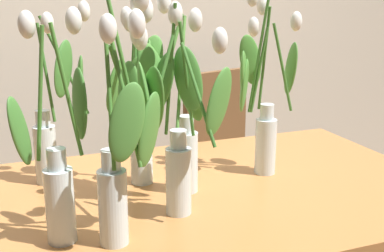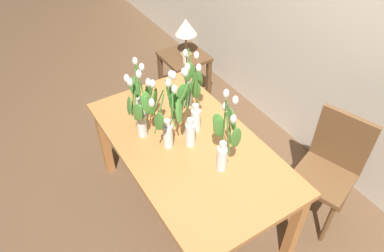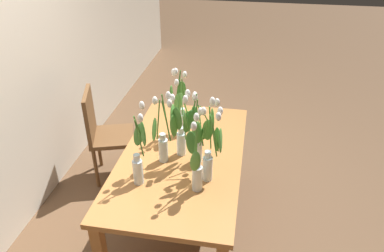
{
  "view_description": "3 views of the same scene",
  "coord_description": "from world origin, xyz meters",
  "px_view_note": "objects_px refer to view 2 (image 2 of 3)",
  "views": [
    {
      "loc": [
        -0.44,
        -1.25,
        1.3
      ],
      "look_at": [
        0.05,
        0.07,
        0.92
      ],
      "focal_mm": 45.24,
      "sensor_mm": 36.0,
      "label": 1
    },
    {
      "loc": [
        1.52,
        -0.93,
        2.5
      ],
      "look_at": [
        0.09,
        -0.03,
        0.99
      ],
      "focal_mm": 33.68,
      "sensor_mm": 36.0,
      "label": 2
    },
    {
      "loc": [
        -2.2,
        -0.47,
        2.33
      ],
      "look_at": [
        0.02,
        -0.07,
        0.99
      ],
      "focal_mm": 34.13,
      "sensor_mm": 36.0,
      "label": 3
    }
  ],
  "objects_px": {
    "tulip_vase_2": "(141,112)",
    "tulip_vase_5": "(189,88)",
    "tulip_vase_6": "(166,120)",
    "table_lamp": "(186,28)",
    "tulip_vase_0": "(193,107)",
    "side_table": "(184,65)",
    "tulip_vase_4": "(141,104)",
    "pillar_candle": "(185,59)",
    "tulip_vase_1": "(184,118)",
    "dining_table": "(189,153)",
    "tulip_vase_3": "(224,141)",
    "dining_chair": "(330,165)"
  },
  "relations": [
    {
      "from": "tulip_vase_3",
      "to": "tulip_vase_5",
      "type": "height_order",
      "value": "tulip_vase_3"
    },
    {
      "from": "tulip_vase_6",
      "to": "side_table",
      "type": "height_order",
      "value": "tulip_vase_6"
    },
    {
      "from": "tulip_vase_3",
      "to": "side_table",
      "type": "distance_m",
      "value": 1.82
    },
    {
      "from": "dining_table",
      "to": "tulip_vase_2",
      "type": "xyz_separation_m",
      "value": [
        -0.22,
        -0.23,
        0.32
      ]
    },
    {
      "from": "tulip_vase_5",
      "to": "table_lamp",
      "type": "relative_size",
      "value": 1.38
    },
    {
      "from": "tulip_vase_1",
      "to": "pillar_candle",
      "type": "height_order",
      "value": "tulip_vase_1"
    },
    {
      "from": "table_lamp",
      "to": "pillar_candle",
      "type": "bearing_deg",
      "value": -34.02
    },
    {
      "from": "tulip_vase_6",
      "to": "dining_table",
      "type": "bearing_deg",
      "value": 65.99
    },
    {
      "from": "tulip_vase_6",
      "to": "table_lamp",
      "type": "relative_size",
      "value": 1.45
    },
    {
      "from": "tulip_vase_6",
      "to": "dining_chair",
      "type": "height_order",
      "value": "tulip_vase_6"
    },
    {
      "from": "tulip_vase_0",
      "to": "tulip_vase_1",
      "type": "distance_m",
      "value": 0.14
    },
    {
      "from": "dining_table",
      "to": "tulip_vase_0",
      "type": "distance_m",
      "value": 0.34
    },
    {
      "from": "tulip_vase_1",
      "to": "tulip_vase_4",
      "type": "xyz_separation_m",
      "value": [
        -0.34,
        -0.15,
        -0.04
      ]
    },
    {
      "from": "tulip_vase_5",
      "to": "side_table",
      "type": "distance_m",
      "value": 1.21
    },
    {
      "from": "tulip_vase_2",
      "to": "tulip_vase_0",
      "type": "bearing_deg",
      "value": 70.41
    },
    {
      "from": "dining_table",
      "to": "pillar_candle",
      "type": "distance_m",
      "value": 1.36
    },
    {
      "from": "tulip_vase_4",
      "to": "pillar_candle",
      "type": "bearing_deg",
      "value": 133.21
    },
    {
      "from": "tulip_vase_1",
      "to": "tulip_vase_5",
      "type": "relative_size",
      "value": 1.02
    },
    {
      "from": "tulip_vase_1",
      "to": "tulip_vase_2",
      "type": "xyz_separation_m",
      "value": [
        -0.2,
        -0.21,
        0.01
      ]
    },
    {
      "from": "side_table",
      "to": "tulip_vase_5",
      "type": "bearing_deg",
      "value": -28.95
    },
    {
      "from": "dining_table",
      "to": "tulip_vase_3",
      "type": "bearing_deg",
      "value": 14.01
    },
    {
      "from": "tulip_vase_2",
      "to": "tulip_vase_5",
      "type": "height_order",
      "value": "tulip_vase_2"
    },
    {
      "from": "tulip_vase_5",
      "to": "dining_chair",
      "type": "distance_m",
      "value": 1.18
    },
    {
      "from": "tulip_vase_2",
      "to": "dining_chair",
      "type": "height_order",
      "value": "tulip_vase_2"
    },
    {
      "from": "tulip_vase_0",
      "to": "side_table",
      "type": "xyz_separation_m",
      "value": [
        -1.2,
        0.65,
        -0.52
      ]
    },
    {
      "from": "tulip_vase_4",
      "to": "side_table",
      "type": "distance_m",
      "value": 1.4
    },
    {
      "from": "tulip_vase_2",
      "to": "tulip_vase_1",
      "type": "bearing_deg",
      "value": 47.0
    },
    {
      "from": "tulip_vase_2",
      "to": "table_lamp",
      "type": "height_order",
      "value": "tulip_vase_2"
    },
    {
      "from": "tulip_vase_1",
      "to": "tulip_vase_3",
      "type": "bearing_deg",
      "value": 15.99
    },
    {
      "from": "pillar_candle",
      "to": "tulip_vase_6",
      "type": "bearing_deg",
      "value": -36.46
    },
    {
      "from": "tulip_vase_3",
      "to": "dining_chair",
      "type": "xyz_separation_m",
      "value": [
        0.26,
        0.81,
        -0.45
      ]
    },
    {
      "from": "tulip_vase_0",
      "to": "tulip_vase_2",
      "type": "xyz_separation_m",
      "value": [
        -0.12,
        -0.33,
        0.01
      ]
    },
    {
      "from": "tulip_vase_0",
      "to": "tulip_vase_3",
      "type": "bearing_deg",
      "value": -3.91
    },
    {
      "from": "tulip_vase_5",
      "to": "dining_chair",
      "type": "bearing_deg",
      "value": 36.44
    },
    {
      "from": "tulip_vase_3",
      "to": "tulip_vase_5",
      "type": "bearing_deg",
      "value": 167.22
    },
    {
      "from": "tulip_vase_3",
      "to": "pillar_candle",
      "type": "bearing_deg",
      "value": 157.24
    },
    {
      "from": "dining_table",
      "to": "table_lamp",
      "type": "bearing_deg",
      "value": 149.19
    },
    {
      "from": "tulip_vase_3",
      "to": "dining_chair",
      "type": "bearing_deg",
      "value": 72.01
    },
    {
      "from": "dining_table",
      "to": "side_table",
      "type": "relative_size",
      "value": 2.91
    },
    {
      "from": "dining_chair",
      "to": "tulip_vase_6",
      "type": "bearing_deg",
      "value": -121.36
    },
    {
      "from": "tulip_vase_0",
      "to": "pillar_candle",
      "type": "bearing_deg",
      "value": 151.14
    },
    {
      "from": "tulip_vase_2",
      "to": "pillar_candle",
      "type": "relative_size",
      "value": 7.86
    },
    {
      "from": "tulip_vase_0",
      "to": "tulip_vase_4",
      "type": "bearing_deg",
      "value": -134.16
    },
    {
      "from": "dining_chair",
      "to": "tulip_vase_1",
      "type": "bearing_deg",
      "value": -122.92
    },
    {
      "from": "tulip_vase_6",
      "to": "table_lamp",
      "type": "xyz_separation_m",
      "value": [
        -1.23,
        0.9,
        -0.12
      ]
    },
    {
      "from": "dining_chair",
      "to": "table_lamp",
      "type": "bearing_deg",
      "value": -176.6
    },
    {
      "from": "tulip_vase_0",
      "to": "dining_chair",
      "type": "distance_m",
      "value": 1.11
    },
    {
      "from": "table_lamp",
      "to": "tulip_vase_5",
      "type": "bearing_deg",
      "value": -30.1
    },
    {
      "from": "table_lamp",
      "to": "dining_table",
      "type": "bearing_deg",
      "value": -30.81
    },
    {
      "from": "tulip_vase_0",
      "to": "side_table",
      "type": "relative_size",
      "value": 1.04
    }
  ]
}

